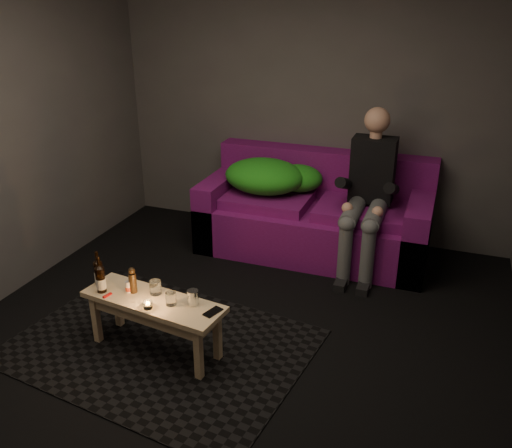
{
  "coord_description": "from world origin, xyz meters",
  "views": [
    {
      "loc": [
        1.32,
        -2.92,
        2.35
      ],
      "look_at": [
        -0.11,
        0.94,
        0.57
      ],
      "focal_mm": 38.0,
      "sensor_mm": 36.0,
      "label": 1
    }
  ],
  "objects_px": {
    "person": "(368,189)",
    "coffee_table": "(154,309)",
    "beer_bottle_b": "(101,279)",
    "sofa": "(315,217)",
    "beer_bottle_a": "(99,272)",
    "steel_cup": "(193,297)"
  },
  "relations": [
    {
      "from": "beer_bottle_a",
      "to": "beer_bottle_b",
      "type": "xyz_separation_m",
      "value": [
        0.07,
        -0.08,
        0.0
      ]
    },
    {
      "from": "sofa",
      "to": "steel_cup",
      "type": "bearing_deg",
      "value": -99.82
    },
    {
      "from": "sofa",
      "to": "person",
      "type": "distance_m",
      "value": 0.67
    },
    {
      "from": "person",
      "to": "coffee_table",
      "type": "relative_size",
      "value": 1.35
    },
    {
      "from": "sofa",
      "to": "beer_bottle_a",
      "type": "relative_size",
      "value": 8.34
    },
    {
      "from": "beer_bottle_a",
      "to": "beer_bottle_b",
      "type": "bearing_deg",
      "value": -48.12
    },
    {
      "from": "person",
      "to": "steel_cup",
      "type": "bearing_deg",
      "value": -115.36
    },
    {
      "from": "beer_bottle_a",
      "to": "steel_cup",
      "type": "relative_size",
      "value": 2.48
    },
    {
      "from": "steel_cup",
      "to": "coffee_table",
      "type": "bearing_deg",
      "value": -172.27
    },
    {
      "from": "sofa",
      "to": "person",
      "type": "bearing_deg",
      "value": -18.96
    },
    {
      "from": "coffee_table",
      "to": "beer_bottle_b",
      "type": "height_order",
      "value": "beer_bottle_b"
    },
    {
      "from": "coffee_table",
      "to": "steel_cup",
      "type": "distance_m",
      "value": 0.32
    },
    {
      "from": "beer_bottle_b",
      "to": "steel_cup",
      "type": "height_order",
      "value": "beer_bottle_b"
    },
    {
      "from": "beer_bottle_b",
      "to": "sofa",
      "type": "bearing_deg",
      "value": 63.52
    },
    {
      "from": "beer_bottle_a",
      "to": "person",
      "type": "bearing_deg",
      "value": 48.13
    },
    {
      "from": "person",
      "to": "beer_bottle_a",
      "type": "relative_size",
      "value": 5.57
    },
    {
      "from": "person",
      "to": "sofa",
      "type": "bearing_deg",
      "value": 161.04
    },
    {
      "from": "sofa",
      "to": "steel_cup",
      "type": "xyz_separation_m",
      "value": [
        -0.34,
        -1.96,
        0.14
      ]
    },
    {
      "from": "coffee_table",
      "to": "beer_bottle_a",
      "type": "xyz_separation_m",
      "value": [
        -0.46,
        0.05,
        0.17
      ]
    },
    {
      "from": "coffee_table",
      "to": "beer_bottle_a",
      "type": "relative_size",
      "value": 4.11
    },
    {
      "from": "person",
      "to": "coffee_table",
      "type": "xyz_separation_m",
      "value": [
        -1.13,
        -1.83,
        -0.4
      ]
    },
    {
      "from": "sofa",
      "to": "beer_bottle_b",
      "type": "distance_m",
      "value": 2.28
    }
  ]
}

